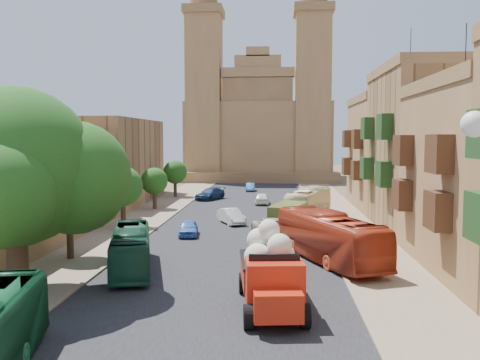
# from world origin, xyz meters

# --- Properties ---
(ground) EXTENTS (260.00, 260.00, 0.00)m
(ground) POSITION_xyz_m (0.00, 0.00, 0.00)
(ground) COLOR brown
(road_surface) EXTENTS (14.00, 140.00, 0.01)m
(road_surface) POSITION_xyz_m (0.00, 30.00, 0.01)
(road_surface) COLOR black
(road_surface) RESTS_ON ground
(sidewalk_east) EXTENTS (5.00, 140.00, 0.01)m
(sidewalk_east) POSITION_xyz_m (9.50, 30.00, 0.01)
(sidewalk_east) COLOR #806C54
(sidewalk_east) RESTS_ON ground
(sidewalk_west) EXTENTS (5.00, 140.00, 0.01)m
(sidewalk_west) POSITION_xyz_m (-9.50, 30.00, 0.01)
(sidewalk_west) COLOR #806C54
(sidewalk_west) RESTS_ON ground
(kerb_east) EXTENTS (0.25, 140.00, 0.12)m
(kerb_east) POSITION_xyz_m (7.00, 30.00, 0.06)
(kerb_east) COLOR #806C54
(kerb_east) RESTS_ON ground
(kerb_west) EXTENTS (0.25, 140.00, 0.12)m
(kerb_west) POSITION_xyz_m (-7.00, 30.00, 0.06)
(kerb_west) COLOR #806C54
(kerb_west) RESTS_ON ground
(townhouse_c) EXTENTS (9.00, 14.00, 17.40)m
(townhouse_c) POSITION_xyz_m (15.95, 25.00, 6.91)
(townhouse_c) COLOR olive
(townhouse_c) RESTS_ON ground
(townhouse_d) EXTENTS (9.00, 14.00, 15.90)m
(townhouse_d) POSITION_xyz_m (15.95, 39.00, 6.16)
(townhouse_d) COLOR olive
(townhouse_d) RESTS_ON ground
(west_wall) EXTENTS (1.00, 40.00, 1.80)m
(west_wall) POSITION_xyz_m (-12.50, 20.00, 0.90)
(west_wall) COLOR olive
(west_wall) RESTS_ON ground
(west_building_mid) EXTENTS (10.00, 22.00, 10.00)m
(west_building_mid) POSITION_xyz_m (-18.00, 44.00, 5.00)
(west_building_mid) COLOR olive
(west_building_mid) RESTS_ON ground
(church) EXTENTS (28.00, 22.50, 36.30)m
(church) POSITION_xyz_m (-0.00, 78.61, 9.52)
(church) COLOR olive
(church) RESTS_ON ground
(ficus_tree) EXTENTS (10.28, 9.46, 10.28)m
(ficus_tree) POSITION_xyz_m (-9.41, 4.01, 6.08)
(ficus_tree) COLOR #3D2A1E
(ficus_tree) RESTS_ON ground
(street_tree_a) EXTENTS (3.51, 3.51, 5.40)m
(street_tree_a) POSITION_xyz_m (-10.00, 12.00, 3.62)
(street_tree_a) COLOR #3D2A1E
(street_tree_a) RESTS_ON ground
(street_tree_b) EXTENTS (3.44, 3.44, 5.29)m
(street_tree_b) POSITION_xyz_m (-10.00, 24.00, 3.54)
(street_tree_b) COLOR #3D2A1E
(street_tree_b) RESTS_ON ground
(street_tree_c) EXTENTS (2.93, 2.93, 4.50)m
(street_tree_c) POSITION_xyz_m (-10.00, 36.00, 3.01)
(street_tree_c) COLOR #3D2A1E
(street_tree_c) RESTS_ON ground
(street_tree_d) EXTENTS (3.11, 3.11, 4.79)m
(street_tree_d) POSITION_xyz_m (-10.00, 48.00, 3.20)
(street_tree_d) COLOR #3D2A1E
(street_tree_d) RESTS_ON ground
(red_truck) EXTENTS (3.31, 7.00, 3.96)m
(red_truck) POSITION_xyz_m (2.96, 2.69, 1.74)
(red_truck) COLOR red
(red_truck) RESTS_ON ground
(olive_pickup) EXTENTS (3.56, 5.61, 2.14)m
(olive_pickup) POSITION_xyz_m (4.25, 23.96, 1.05)
(olive_pickup) COLOR #4A5720
(olive_pickup) RESTS_ON ground
(bus_green_north) EXTENTS (4.20, 9.23, 2.50)m
(bus_green_north) POSITION_xyz_m (-5.25, 9.16, 1.25)
(bus_green_north) COLOR #194C33
(bus_green_north) RESTS_ON ground
(bus_red_east) EXTENTS (6.46, 11.14, 3.06)m
(bus_red_east) POSITION_xyz_m (6.50, 12.28, 1.53)
(bus_red_east) COLOR #AE3419
(bus_red_east) RESTS_ON ground
(bus_cream_east) EXTENTS (5.22, 9.99, 2.72)m
(bus_cream_east) POSITION_xyz_m (6.47, 32.23, 1.36)
(bus_cream_east) COLOR beige
(bus_cream_east) RESTS_ON ground
(car_blue_a) EXTENTS (1.84, 3.74, 1.23)m
(car_blue_a) POSITION_xyz_m (-3.71, 20.35, 0.61)
(car_blue_a) COLOR #477CCF
(car_blue_a) RESTS_ON ground
(car_white_a) EXTENTS (3.02, 4.38, 1.37)m
(car_white_a) POSITION_xyz_m (-0.81, 26.43, 0.68)
(car_white_a) COLOR silver
(car_white_a) RESTS_ON ground
(car_cream) EXTENTS (3.52, 5.53, 1.42)m
(car_cream) POSITION_xyz_m (2.73, 21.01, 0.71)
(car_cream) COLOR #BCB598
(car_cream) RESTS_ON ground
(car_dkblue) EXTENTS (3.87, 5.35, 1.44)m
(car_dkblue) POSITION_xyz_m (-5.00, 44.81, 0.72)
(car_dkblue) COLOR #102545
(car_dkblue) RESTS_ON ground
(car_white_b) EXTENTS (1.68, 4.03, 1.36)m
(car_white_b) POSITION_xyz_m (1.60, 40.71, 0.68)
(car_white_b) COLOR white
(car_white_b) RESTS_ON ground
(car_blue_b) EXTENTS (1.33, 3.55, 1.16)m
(car_blue_b) POSITION_xyz_m (-0.50, 55.84, 0.58)
(car_blue_b) COLOR teal
(car_blue_b) RESTS_ON ground
(pedestrian_a) EXTENTS (0.69, 0.56, 1.64)m
(pedestrian_a) POSITION_xyz_m (7.50, 12.25, 0.82)
(pedestrian_a) COLOR #242228
(pedestrian_a) RESTS_ON ground
(pedestrian_c) EXTENTS (0.46, 1.10, 1.87)m
(pedestrian_c) POSITION_xyz_m (9.43, 11.63, 0.94)
(pedestrian_c) COLOR #39393C
(pedestrian_c) RESTS_ON ground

